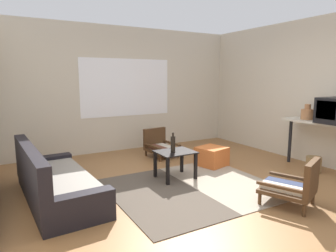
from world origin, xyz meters
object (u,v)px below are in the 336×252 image
(console_shelf, at_px, (325,128))
(armchair_by_window, at_px, (160,145))
(wicker_basket, at_px, (314,164))
(couch, at_px, (53,183))
(crt_television, at_px, (336,110))
(ottoman_orange, at_px, (212,156))
(clay_vase, at_px, (307,114))
(coffee_table, at_px, (175,157))
(glass_bottle, at_px, (173,144))
(armchair_striped_foreground, at_px, (294,185))

(console_shelf, bearing_deg, armchair_by_window, 131.01)
(wicker_basket, bearing_deg, console_shelf, -14.12)
(couch, xyz_separation_m, crt_television, (4.23, -1.18, 0.86))
(crt_television, bearing_deg, console_shelf, 88.89)
(ottoman_orange, relative_size, clay_vase, 1.72)
(wicker_basket, bearing_deg, ottoman_orange, 138.15)
(console_shelf, bearing_deg, wicker_basket, 165.88)
(coffee_table, distance_m, crt_television, 2.73)
(ottoman_orange, relative_size, glass_bottle, 1.52)
(console_shelf, bearing_deg, couch, 166.51)
(armchair_striped_foreground, bearing_deg, couch, 146.51)
(glass_bottle, bearing_deg, armchair_striped_foreground, -63.06)
(console_shelf, relative_size, crt_television, 2.67)
(couch, relative_size, armchair_by_window, 3.06)
(ottoman_orange, relative_size, console_shelf, 0.32)
(crt_television, height_order, glass_bottle, crt_television)
(armchair_by_window, bearing_deg, console_shelf, -48.99)
(armchair_by_window, distance_m, armchair_striped_foreground, 2.99)
(ottoman_orange, xyz_separation_m, console_shelf, (1.46, -1.20, 0.59))
(glass_bottle, bearing_deg, console_shelf, -20.27)
(couch, bearing_deg, ottoman_orange, 3.80)
(console_shelf, bearing_deg, armchair_striped_foreground, -156.87)
(ottoman_orange, relative_size, crt_television, 0.87)
(clay_vase, bearing_deg, coffee_table, 166.24)
(couch, bearing_deg, console_shelf, -13.49)
(couch, bearing_deg, coffee_table, -2.62)
(couch, distance_m, crt_television, 4.48)
(armchair_by_window, relative_size, console_shelf, 0.46)
(wicker_basket, bearing_deg, crt_television, -52.38)
(ottoman_orange, bearing_deg, coffee_table, -164.13)
(armchair_striped_foreground, xyz_separation_m, glass_bottle, (-0.82, 1.61, 0.31))
(armchair_by_window, height_order, console_shelf, console_shelf)
(coffee_table, height_order, armchair_by_window, armchair_by_window)
(crt_television, bearing_deg, coffee_table, 155.44)
(coffee_table, height_order, ottoman_orange, coffee_table)
(coffee_table, distance_m, armchair_by_window, 1.41)
(couch, relative_size, glass_bottle, 6.59)
(coffee_table, height_order, clay_vase, clay_vase)
(console_shelf, height_order, glass_bottle, console_shelf)
(clay_vase, xyz_separation_m, wicker_basket, (-0.16, -0.30, -0.84))
(couch, xyz_separation_m, wicker_basket, (4.08, -0.98, -0.09))
(coffee_table, height_order, glass_bottle, glass_bottle)
(crt_television, bearing_deg, armchair_striped_foreground, -161.82)
(coffee_table, xyz_separation_m, console_shelf, (2.40, -0.93, 0.41))
(coffee_table, bearing_deg, armchair_by_window, 72.21)
(wicker_basket, bearing_deg, glass_bottle, 159.32)
(armchair_by_window, bearing_deg, couch, -151.05)
(coffee_table, height_order, console_shelf, console_shelf)
(armchair_by_window, xyz_separation_m, clay_vase, (1.97, -1.92, 0.74))
(armchair_striped_foreground, bearing_deg, wicker_basket, 26.59)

